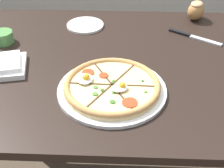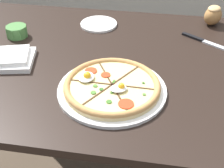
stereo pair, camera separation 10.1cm
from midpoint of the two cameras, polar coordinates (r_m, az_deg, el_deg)
The scene contains 7 objects.
dining_table at distance 1.23m, azimuth 4.96°, elevation 0.75°, with size 1.59×0.93×0.73m.
pizza at distance 1.02m, azimuth 2.80°, elevation -0.62°, with size 0.36×0.36×0.05m.
ramekin_bowl at distance 1.39m, azimuth -15.04°, elevation 9.28°, with size 0.09×0.09×0.05m.
napkin_folded at distance 1.21m, azimuth -16.28°, elevation 4.40°, with size 0.22×0.19×0.04m.
bread_piece_mid at distance 1.53m, azimuth 19.88°, elevation 11.76°, with size 0.11×0.12×0.09m.
knife_main at distance 1.37m, azimuth 18.98°, elevation 7.18°, with size 0.21×0.14×0.01m.
side_saucer at distance 1.45m, azimuth -0.42°, elevation 10.84°, with size 0.17×0.17×0.01m.
Camera 2 is at (0.11, -0.99, 1.36)m, focal length 50.00 mm.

